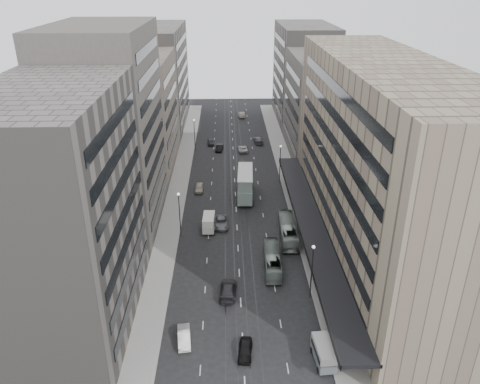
{
  "coord_description": "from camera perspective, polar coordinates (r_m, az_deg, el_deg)",
  "views": [
    {
      "loc": [
        -1.67,
        -57.7,
        40.87
      ],
      "look_at": [
        0.66,
        19.06,
        5.04
      ],
      "focal_mm": 35.0,
      "sensor_mm": 36.0,
      "label": 1
    }
  ],
  "objects": [
    {
      "name": "sedan_4",
      "position": [
        97.21,
        -5.01,
        0.52
      ],
      "size": [
        1.77,
        4.32,
        1.47
      ],
      "primitive_type": "imported",
      "rotation": [
        0.0,
        0.0,
        -0.01
      ],
      "color": "#A79D8A",
      "rests_on": "ground"
    },
    {
      "name": "sedan_3",
      "position": [
        66.86,
        -1.46,
        -11.81
      ],
      "size": [
        2.7,
        5.75,
        1.62
      ],
      "primitive_type": "imported",
      "rotation": [
        0.0,
        0.0,
        3.06
      ],
      "color": "black",
      "rests_on": "ground"
    },
    {
      "name": "sedan_7",
      "position": [
        125.49,
        2.22,
        6.36
      ],
      "size": [
        2.56,
        5.52,
        1.56
      ],
      "primitive_type": "imported",
      "rotation": [
        0.0,
        0.0,
        3.21
      ],
      "color": "#5A5B5D",
      "rests_on": "ground"
    },
    {
      "name": "sedan_1",
      "position": [
        60.1,
        -6.84,
        -17.13
      ],
      "size": [
        1.99,
        4.47,
        1.43
      ],
      "primitive_type": "imported",
      "rotation": [
        0.0,
        0.0,
        0.11
      ],
      "color": "silver",
      "rests_on": "ground"
    },
    {
      "name": "sedan_2",
      "position": [
        83.57,
        -2.31,
        -3.72
      ],
      "size": [
        2.57,
        5.25,
        1.43
      ],
      "primitive_type": "imported",
      "rotation": [
        0.0,
        0.0,
        0.04
      ],
      "color": "slate",
      "rests_on": "ground"
    },
    {
      "name": "building_right_mid",
      "position": [
        115.78,
        10.03,
        10.2
      ],
      "size": [
        15.0,
        28.0,
        24.0
      ],
      "primitive_type": "cube",
      "color": "#494540",
      "rests_on": "ground"
    },
    {
      "name": "lamp_right_near",
      "position": [
        64.64,
        8.8,
        -8.81
      ],
      "size": [
        0.44,
        0.44,
        8.32
      ],
      "color": "#262628",
      "rests_on": "ground"
    },
    {
      "name": "double_decker",
      "position": [
        93.09,
        0.64,
        1.04
      ],
      "size": [
        3.61,
        10.45,
        5.64
      ],
      "rotation": [
        0.0,
        0.0,
        -0.05
      ],
      "color": "gray",
      "rests_on": "ground"
    },
    {
      "name": "sidewalk_right",
      "position": [
        104.47,
        5.93,
        1.89
      ],
      "size": [
        4.0,
        125.0,
        0.15
      ],
      "primitive_type": "cube",
      "color": "gray",
      "rests_on": "ground"
    },
    {
      "name": "pedestrian",
      "position": [
        59.19,
        10.84,
        -17.95
      ],
      "size": [
        0.69,
        0.69,
        1.62
      ],
      "primitive_type": "imported",
      "rotation": [
        0.0,
        0.0,
        3.9
      ],
      "color": "black",
      "rests_on": "sidewalk_right"
    },
    {
      "name": "building_left_b",
      "position": [
        82.74,
        -15.65,
        7.31
      ],
      "size": [
        15.0,
        26.0,
        34.0
      ],
      "primitive_type": "cube",
      "color": "#494540",
      "rests_on": "ground"
    },
    {
      "name": "vw_microbus",
      "position": [
        57.65,
        10.16,
        -18.69
      ],
      "size": [
        2.41,
        4.79,
        2.52
      ],
      "rotation": [
        0.0,
        0.0,
        0.07
      ],
      "color": "#585D60",
      "rests_on": "ground"
    },
    {
      "name": "sedan_5",
      "position": [
        119.81,
        -2.52,
        5.41
      ],
      "size": [
        2.06,
        4.55,
        1.45
      ],
      "primitive_type": "imported",
      "rotation": [
        0.0,
        0.0,
        -0.12
      ],
      "color": "black",
      "rests_on": "ground"
    },
    {
      "name": "sedan_6",
      "position": [
        119.14,
        0.34,
        5.29
      ],
      "size": [
        2.46,
        4.96,
        1.35
      ],
      "primitive_type": "imported",
      "rotation": [
        0.0,
        0.0,
        3.19
      ],
      "color": "beige",
      "rests_on": "ground"
    },
    {
      "name": "sedan_8",
      "position": [
        124.3,
        -3.6,
        6.1
      ],
      "size": [
        1.94,
        4.12,
        1.36
      ],
      "primitive_type": "imported",
      "rotation": [
        0.0,
        0.0,
        0.09
      ],
      "color": "#272729",
      "rests_on": "ground"
    },
    {
      "name": "building_right_far",
      "position": [
        144.14,
        7.78,
        14.05
      ],
      "size": [
        15.0,
        32.0,
        28.0
      ],
      "primitive_type": "cube",
      "color": "#65615B",
      "rests_on": "ground"
    },
    {
      "name": "sedan_9",
      "position": [
        149.03,
        0.17,
        9.43
      ],
      "size": [
        2.29,
        5.24,
        1.68
      ],
      "primitive_type": "imported",
      "rotation": [
        0.0,
        0.0,
        3.24
      ],
      "color": "#A39987",
      "rests_on": "ground"
    },
    {
      "name": "building_left_a",
      "position": [
        59.44,
        -21.05,
        -2.6
      ],
      "size": [
        15.0,
        28.0,
        30.0
      ],
      "primitive_type": "cube",
      "color": "#65615B",
      "rests_on": "ground"
    },
    {
      "name": "department_store",
      "position": [
        74.32,
        16.54,
        3.53
      ],
      "size": [
        19.2,
        60.0,
        30.0
      ],
      "color": "gray",
      "rests_on": "ground"
    },
    {
      "name": "building_left_c",
      "position": [
        109.33,
        -12.29,
        9.4
      ],
      "size": [
        15.0,
        28.0,
        25.0
      ],
      "primitive_type": "cube",
      "color": "#6F6356",
      "rests_on": "ground"
    },
    {
      "name": "panel_van",
      "position": [
        82.03,
        -3.82,
        -3.7
      ],
      "size": [
        2.32,
        4.51,
        2.8
      ],
      "rotation": [
        0.0,
        0.0,
        -0.04
      ],
      "color": "beige",
      "rests_on": "ground"
    },
    {
      "name": "lamp_left_far",
      "position": [
        118.48,
        -5.59,
        7.37
      ],
      "size": [
        0.44,
        0.44,
        8.32
      ],
      "color": "#262628",
      "rests_on": "ground"
    },
    {
      "name": "lamp_right_far",
      "position": [
        99.97,
        4.92,
        4.02
      ],
      "size": [
        0.44,
        0.44,
        8.32
      ],
      "color": "#262628",
      "rests_on": "ground"
    },
    {
      "name": "lamp_left_near",
      "position": [
        78.71,
        -7.41,
        -2.16
      ],
      "size": [
        0.44,
        0.44,
        8.32
      ],
      "color": "#262628",
      "rests_on": "ground"
    },
    {
      "name": "ground",
      "position": [
        70.73,
        -0.06,
        -10.29
      ],
      "size": [
        220.0,
        220.0,
        0.0
      ],
      "primitive_type": "plane",
      "color": "black",
      "rests_on": "ground"
    },
    {
      "name": "sidewalk_left",
      "position": [
        104.09,
        -7.29,
        1.72
      ],
      "size": [
        4.0,
        125.0,
        0.15
      ],
      "primitive_type": "cube",
      "color": "gray",
      "rests_on": "ground"
    },
    {
      "name": "sedan_0",
      "position": [
        58.16,
        0.64,
        -18.68
      ],
      "size": [
        2.09,
        4.22,
        1.38
      ],
      "primitive_type": "imported",
      "rotation": [
        0.0,
        0.0,
        -0.11
      ],
      "color": "black",
      "rests_on": "ground"
    },
    {
      "name": "bus_far",
      "position": [
        79.79,
        5.84,
        -4.67
      ],
      "size": [
        2.9,
        11.07,
        3.06
      ],
      "primitive_type": "imported",
      "rotation": [
        0.0,
        0.0,
        3.11
      ],
      "color": "gray",
      "rests_on": "ground"
    },
    {
      "name": "bus_near",
      "position": [
        72.09,
        3.96,
        -8.25
      ],
      "size": [
        2.77,
        10.13,
        2.8
      ],
      "primitive_type": "imported",
      "rotation": [
        0.0,
        0.0,
        3.1
      ],
      "color": "gray",
      "rests_on": "ground"
    },
    {
      "name": "building_left_d",
      "position": [
        140.72,
        -10.09,
        13.63
      ],
      "size": [
        15.0,
        38.0,
        28.0
      ],
      "primitive_type": "cube",
      "color": "#65615B",
      "rests_on": "ground"
    }
  ]
}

